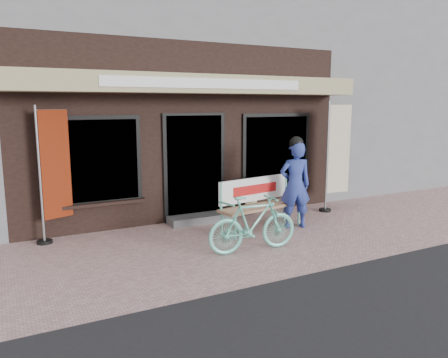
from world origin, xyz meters
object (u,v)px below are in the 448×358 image
bicycle (253,224)px  menu_stand (250,196)px  person (295,183)px  nobori_red (53,172)px  nobori_cream (337,155)px  bench (259,199)px

bicycle → menu_stand: (1.20, 2.11, -0.05)m
person → nobori_red: (-4.22, 1.24, 0.35)m
person → nobori_cream: bearing=40.9°
nobori_red → nobori_cream: bearing=-27.0°
bench → nobori_cream: bearing=1.3°
bench → nobori_red: bearing=154.6°
nobori_red → menu_stand: bearing=-21.3°
bench → nobori_cream: 2.44m
menu_stand → nobori_cream: bearing=-30.6°
nobori_red → menu_stand: size_ratio=2.92×
menu_stand → person: bearing=-92.3°
menu_stand → bench: bearing=-125.8°
nobori_cream → bicycle: bearing=-147.2°
nobori_red → nobori_cream: (5.85, -0.55, 0.04)m
menu_stand → bicycle: bearing=-133.4°
nobori_cream → menu_stand: 2.15m
bench → menu_stand: size_ratio=2.30×
person → bicycle: person is taller
nobori_cream → menu_stand: nobori_cream is taller
bicycle → nobori_red: nobori_red is taller
bench → person: bearing=-29.9°
bench → bicycle: 1.35m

